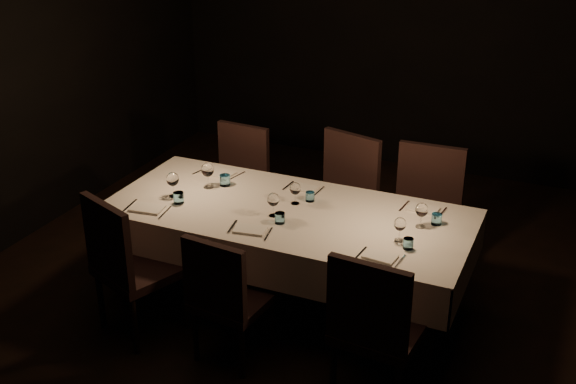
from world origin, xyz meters
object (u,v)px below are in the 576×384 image
at_px(chair_far_right, 425,211).
at_px(chair_far_left, 237,179).
at_px(dining_table, 288,220).
at_px(chair_near_right, 375,324).
at_px(chair_far_center, 341,197).
at_px(chair_near_left, 127,262).
at_px(chair_near_center, 225,294).

bearing_deg(chair_far_right, chair_far_left, 177.33).
bearing_deg(dining_table, chair_near_right, -40.93).
height_order(dining_table, chair_far_center, chair_far_center).
bearing_deg(chair_far_left, chair_near_right, -38.11).
bearing_deg(chair_far_center, chair_near_right, -47.99).
xyz_separation_m(chair_near_right, chair_far_right, (-0.09, 1.53, 0.02)).
bearing_deg(chair_far_left, dining_table, -39.79).
xyz_separation_m(chair_near_left, chair_far_right, (1.60, 1.52, 0.01)).
height_order(chair_near_center, chair_far_center, chair_far_center).
height_order(chair_near_right, chair_far_left, chair_near_right).
xyz_separation_m(chair_far_left, chair_far_right, (1.60, -0.02, 0.03)).
xyz_separation_m(chair_near_right, chair_far_left, (-1.69, 1.55, -0.01)).
distance_m(chair_near_left, chair_near_center, 0.73).
relative_size(chair_near_center, chair_far_right, 0.87).
xyz_separation_m(chair_near_center, chair_far_right, (0.87, 1.54, 0.07)).
height_order(dining_table, chair_far_left, chair_far_left).
bearing_deg(chair_far_right, chair_near_center, -121.42).
distance_m(chair_far_left, chair_far_right, 1.60).
bearing_deg(chair_far_right, chair_far_center, -179.71).
xyz_separation_m(dining_table, chair_near_left, (-0.82, -0.75, -0.13)).
distance_m(chair_near_center, chair_far_center, 1.53).
bearing_deg(chair_near_center, chair_far_left, -58.94).
distance_m(chair_near_center, chair_far_right, 1.77).
bearing_deg(chair_near_center, chair_near_left, 5.04).
height_order(chair_near_right, chair_far_center, chair_far_center).
bearing_deg(chair_near_right, dining_table, -35.93).
bearing_deg(dining_table, chair_far_right, 44.69).
xyz_separation_m(chair_near_right, chair_far_center, (-0.75, 1.51, 0.02)).
xyz_separation_m(chair_near_center, chair_far_center, (0.21, 1.51, 0.07)).
bearing_deg(chair_far_left, chair_far_center, 1.56).
height_order(dining_table, chair_near_right, chair_near_right).
distance_m(chair_near_left, chair_far_right, 2.21).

